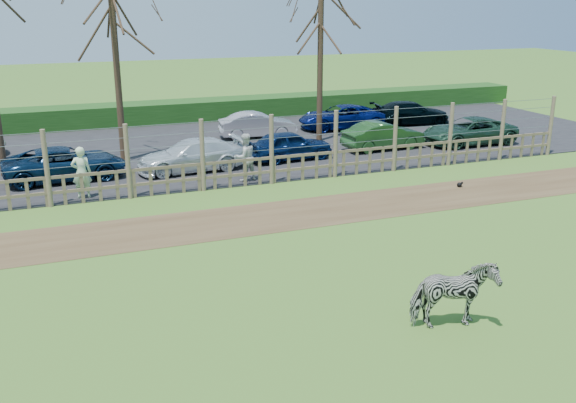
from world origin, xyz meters
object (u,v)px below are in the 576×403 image
object	(u,v)px
visitor_a	(81,172)
zebra	(453,295)
car_12	(341,117)
car_11	(258,125)
visitor_b	(245,157)
car_2	(65,163)
tree_mid	(114,39)
car_4	(290,145)
crow	(460,185)
car_6	(469,131)
car_13	(411,113)
tree_right	(321,25)
car_3	(191,155)
car_5	(383,136)

from	to	relation	value
visitor_a	zebra	bearing A→B (deg)	121.98
visitor_a	car_12	world-z (taller)	visitor_a
car_11	visitor_b	bearing A→B (deg)	165.41
car_2	car_11	world-z (taller)	same
tree_mid	car_4	distance (m)	8.03
car_4	car_12	world-z (taller)	same
crow	car_11	distance (m)	11.30
car_6	car_13	bearing A→B (deg)	-179.94
car_6	car_4	bearing A→B (deg)	-89.27
crow	car_11	bearing A→B (deg)	110.56
crow	car_2	distance (m)	14.20
tree_right	car_11	xyz separation A→B (m)	(-2.44, 1.73, -4.60)
zebra	car_13	distance (m)	22.25
visitor_b	car_6	distance (m)	11.58
tree_mid	car_3	world-z (taller)	tree_mid
crow	car_11	xyz separation A→B (m)	(-3.96, 10.57, 0.55)
car_3	car_2	bearing A→B (deg)	-98.86
visitor_a	car_12	xyz separation A→B (m)	(13.16, 7.73, -0.26)
visitor_a	car_13	bearing A→B (deg)	-151.94
tree_right	visitor_a	bearing A→B (deg)	-153.39
tree_mid	crow	distance (m)	14.25
zebra	car_6	size ratio (longest dim) A/B	0.39
car_12	car_13	xyz separation A→B (m)	(3.97, -0.16, 0.00)
tree_mid	car_6	distance (m)	15.85
car_4	car_3	bearing A→B (deg)	89.24
car_4	tree_right	bearing A→B (deg)	-46.43
car_12	car_13	bearing A→B (deg)	95.13
car_4	car_11	xyz separation A→B (m)	(0.21, 4.73, 0.00)
crow	car_11	world-z (taller)	car_11
car_2	crow	bearing A→B (deg)	-119.20
visitor_a	car_2	bearing A→B (deg)	-76.75
car_5	car_11	world-z (taller)	same
tree_mid	car_4	bearing A→B (deg)	-21.45
car_5	car_13	bearing A→B (deg)	-45.15
car_2	car_6	size ratio (longest dim) A/B	1.00
car_2	car_5	distance (m)	13.26
car_5	crow	bearing A→B (deg)	173.48
visitor_a	car_3	xyz separation A→B (m)	(4.15, 2.18, -0.26)
tree_mid	visitor_b	xyz separation A→B (m)	(3.70, -4.89, -3.96)
tree_right	car_3	distance (m)	8.85
tree_mid	car_5	size ratio (longest dim) A/B	1.87
visitor_b	car_13	xyz separation A→B (m)	(11.48, 7.48, -0.26)
car_3	car_11	xyz separation A→B (m)	(4.36, 5.03, 0.00)
car_3	car_5	world-z (taller)	same
car_5	car_12	distance (m)	4.91
tree_mid	visitor_b	bearing A→B (deg)	-52.88
zebra	car_3	bearing A→B (deg)	18.21
car_12	car_13	distance (m)	3.98
visitor_a	car_11	xyz separation A→B (m)	(8.51, 7.22, -0.26)
tree_mid	car_11	xyz separation A→B (m)	(6.56, 2.23, -4.23)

